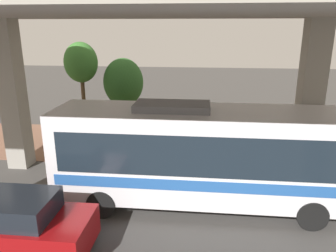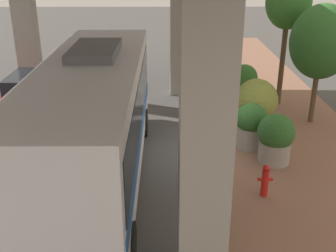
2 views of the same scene
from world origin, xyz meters
TOP-DOWN VIEW (x-y plane):
  - ground_plane at (0.00, 0.00)m, footprint 80.00×80.00m
  - sidewalk_strip at (-3.00, 0.00)m, footprint 6.00×40.00m
  - bus at (3.21, 2.03)m, footprint 2.72×10.26m
  - fire_hydrant at (-1.55, 2.91)m, footprint 0.41×0.20m
  - planter_front at (-1.72, -0.19)m, footprint 1.06×1.06m
  - planter_middle at (-2.32, -5.04)m, footprint 1.18×1.18m
  - planter_back at (-2.29, -2.21)m, footprint 1.64×1.64m
  - planter_extra at (-2.29, 0.89)m, footprint 1.17×1.17m
  - street_tree_near at (-3.86, -4.77)m, footprint 1.87×1.87m
  - street_tree_far at (-4.61, -2.57)m, footprint 2.32×2.32m
  - parked_car at (6.52, -3.03)m, footprint 2.02×4.06m

SIDE VIEW (x-z plane):
  - ground_plane at x=0.00m, z-range 0.00..0.00m
  - sidewalk_strip at x=-3.00m, z-range 0.00..0.02m
  - fire_hydrant at x=-1.55m, z-range 0.01..0.98m
  - planter_front at x=-1.72m, z-range 0.03..1.65m
  - planter_extra at x=-2.29m, z-range 0.02..1.66m
  - planter_middle at x=-2.32m, z-range 0.01..1.72m
  - parked_car at x=6.52m, z-range -0.01..1.80m
  - planter_back at x=-2.29m, z-range -0.03..1.84m
  - bus at x=3.21m, z-range 0.15..3.96m
  - street_tree_far at x=-4.61m, z-range 0.89..5.48m
  - street_tree_near at x=-3.86m, z-range 1.58..7.10m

